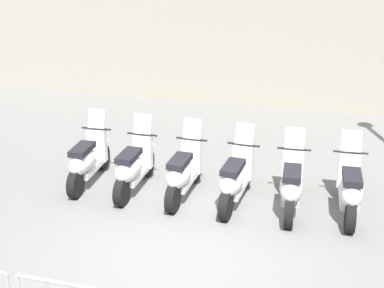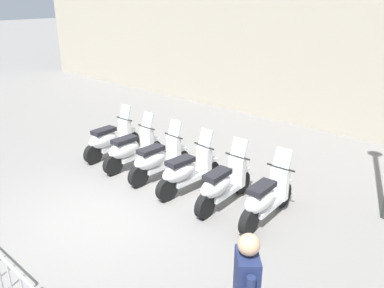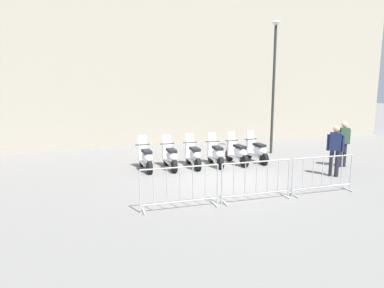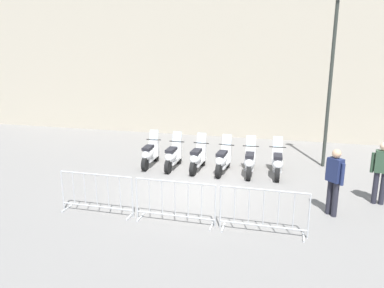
{
  "view_description": "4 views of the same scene",
  "coord_description": "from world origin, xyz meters",
  "px_view_note": "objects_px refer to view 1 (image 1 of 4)",
  "views": [
    {
      "loc": [
        1.58,
        -6.21,
        4.17
      ],
      "look_at": [
        -0.27,
        1.99,
        0.9
      ],
      "focal_mm": 49.82,
      "sensor_mm": 36.0,
      "label": 1
    },
    {
      "loc": [
        5.23,
        -3.82,
        3.86
      ],
      "look_at": [
        0.53,
        1.88,
        1.01
      ],
      "focal_mm": 36.3,
      "sensor_mm": 36.0,
      "label": 2
    },
    {
      "loc": [
        -4.54,
        -9.58,
        2.9
      ],
      "look_at": [
        -0.39,
        1.9,
        0.88
      ],
      "focal_mm": 30.55,
      "sensor_mm": 36.0,
      "label": 3
    },
    {
      "loc": [
        1.99,
        -10.1,
        3.96
      ],
      "look_at": [
        -0.52,
        1.54,
        1.01
      ],
      "focal_mm": 33.73,
      "sensor_mm": 36.0,
      "label": 4
    }
  ],
  "objects_px": {
    "motorcycle_3": "(235,179)",
    "motorcycle_4": "(291,185)",
    "motorcycle_0": "(87,161)",
    "motorcycle_5": "(350,189)",
    "motorcycle_2": "(183,173)",
    "motorcycle_1": "(133,167)"
  },
  "relations": [
    {
      "from": "motorcycle_3",
      "to": "motorcycle_4",
      "type": "distance_m",
      "value": 0.91
    },
    {
      "from": "motorcycle_0",
      "to": "motorcycle_5",
      "type": "height_order",
      "value": "same"
    },
    {
      "from": "motorcycle_2",
      "to": "motorcycle_5",
      "type": "height_order",
      "value": "same"
    },
    {
      "from": "motorcycle_1",
      "to": "motorcycle_4",
      "type": "relative_size",
      "value": 1.0
    },
    {
      "from": "motorcycle_0",
      "to": "motorcycle_4",
      "type": "height_order",
      "value": "same"
    },
    {
      "from": "motorcycle_0",
      "to": "motorcycle_1",
      "type": "xyz_separation_m",
      "value": [
        0.9,
        -0.11,
        0.0
      ]
    },
    {
      "from": "motorcycle_0",
      "to": "motorcycle_4",
      "type": "xyz_separation_m",
      "value": [
        3.61,
        -0.23,
        0.0
      ]
    },
    {
      "from": "motorcycle_1",
      "to": "motorcycle_5",
      "type": "relative_size",
      "value": 1.0
    },
    {
      "from": "motorcycle_2",
      "to": "motorcycle_4",
      "type": "bearing_deg",
      "value": -2.52
    },
    {
      "from": "motorcycle_0",
      "to": "motorcycle_4",
      "type": "distance_m",
      "value": 3.62
    },
    {
      "from": "motorcycle_1",
      "to": "motorcycle_4",
      "type": "xyz_separation_m",
      "value": [
        2.72,
        -0.12,
        0.0
      ]
    },
    {
      "from": "motorcycle_3",
      "to": "motorcycle_2",
      "type": "bearing_deg",
      "value": 176.23
    },
    {
      "from": "motorcycle_2",
      "to": "motorcycle_5",
      "type": "relative_size",
      "value": 1.0
    },
    {
      "from": "motorcycle_2",
      "to": "motorcycle_5",
      "type": "xyz_separation_m",
      "value": [
        2.72,
        -0.02,
        0.0
      ]
    },
    {
      "from": "motorcycle_5",
      "to": "motorcycle_1",
      "type": "bearing_deg",
      "value": 179.03
    },
    {
      "from": "motorcycle_4",
      "to": "motorcycle_5",
      "type": "bearing_deg",
      "value": 3.7
    },
    {
      "from": "motorcycle_5",
      "to": "motorcycle_0",
      "type": "bearing_deg",
      "value": 177.89
    },
    {
      "from": "motorcycle_2",
      "to": "motorcycle_3",
      "type": "bearing_deg",
      "value": -3.77
    },
    {
      "from": "motorcycle_0",
      "to": "motorcycle_3",
      "type": "height_order",
      "value": "same"
    },
    {
      "from": "motorcycle_1",
      "to": "motorcycle_2",
      "type": "height_order",
      "value": "same"
    },
    {
      "from": "motorcycle_2",
      "to": "motorcycle_5",
      "type": "bearing_deg",
      "value": -0.45
    },
    {
      "from": "motorcycle_3",
      "to": "motorcycle_5",
      "type": "distance_m",
      "value": 1.82
    }
  ]
}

